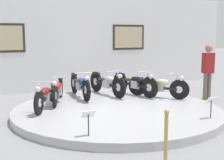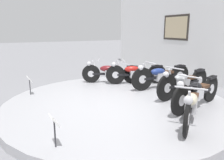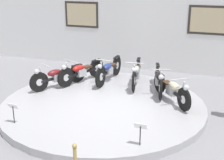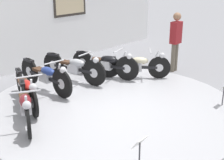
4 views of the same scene
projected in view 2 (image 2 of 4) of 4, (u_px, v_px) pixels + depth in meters
ground_plane at (117, 108)px, 5.49m from camera, size 60.00×60.00×0.00m
display_platform at (117, 104)px, 5.47m from camera, size 5.51×5.51×0.18m
motorcycle_maroon at (110, 72)px, 7.16m from camera, size 1.03×1.71×0.78m
motorcycle_red at (135, 72)px, 7.04m from camera, size 0.81×1.85×0.79m
motorcycle_blue at (160, 75)px, 6.50m from camera, size 0.54×2.03×0.82m
motorcycle_silver at (183, 82)px, 5.70m from camera, size 0.54×2.01×0.81m
motorcycle_black at (196, 91)px, 4.84m from camera, size 0.66×1.95×0.80m
motorcycle_cream at (191, 103)px, 4.14m from camera, size 1.25×1.57×0.78m
info_placard_front_left at (30, 82)px, 5.86m from camera, size 0.26×0.11×0.51m
info_placard_front_centre at (54, 124)px, 3.23m from camera, size 0.26×0.11×0.51m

